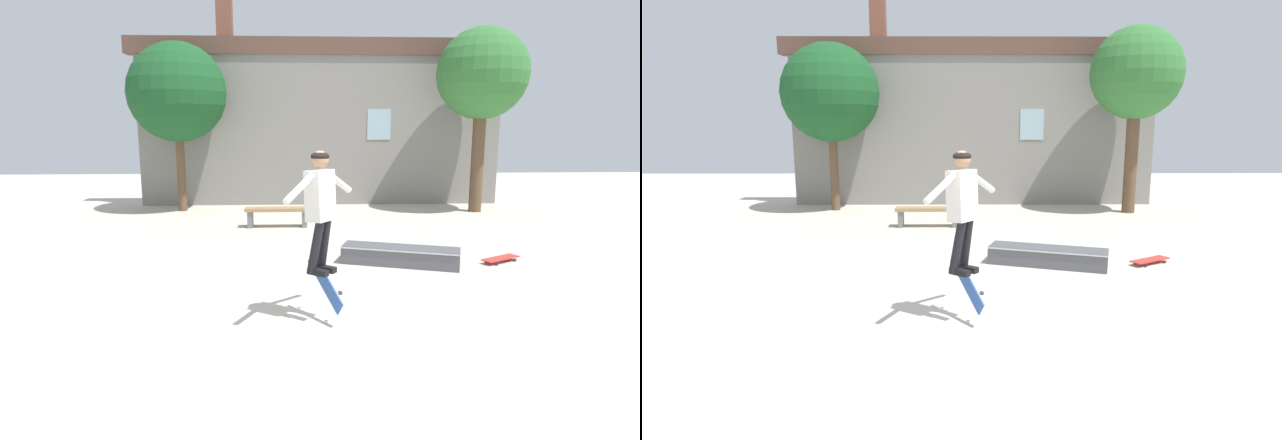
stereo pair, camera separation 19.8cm
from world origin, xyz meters
TOP-DOWN VIEW (x-y plane):
  - ground_plane at (0.00, 0.00)m, footprint 40.00×40.00m
  - building_backdrop at (-0.03, 9.88)m, footprint 11.34×0.52m
  - tree_right at (4.26, 8.26)m, footprint 2.43×2.43m
  - tree_left at (-3.98, 8.74)m, footprint 2.68×2.68m
  - park_bench at (-1.20, 6.27)m, footprint 1.52×0.38m
  - skate_ledge at (1.05, 2.89)m, footprint 2.07×1.15m
  - skater at (-0.44, 0.44)m, footprint 0.87×1.10m
  - skateboard_flipping at (-0.38, 0.45)m, footprint 0.41×0.72m
  - skateboard_resting at (2.85, 2.96)m, footprint 0.79×0.58m

SIDE VIEW (x-z plane):
  - ground_plane at x=0.00m, z-range 0.00..0.00m
  - skateboard_resting at x=2.85m, z-range 0.03..0.11m
  - skate_ledge at x=1.05m, z-range 0.00..0.31m
  - park_bench at x=-1.20m, z-range 0.10..0.57m
  - skateboard_flipping at x=-0.38m, z-range 0.15..0.80m
  - skater at x=-0.44m, z-range 0.74..2.22m
  - building_backdrop at x=-0.03m, z-range -0.51..5.62m
  - tree_left at x=-3.98m, z-range 0.95..5.56m
  - tree_right at x=4.26m, z-range 1.21..6.18m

